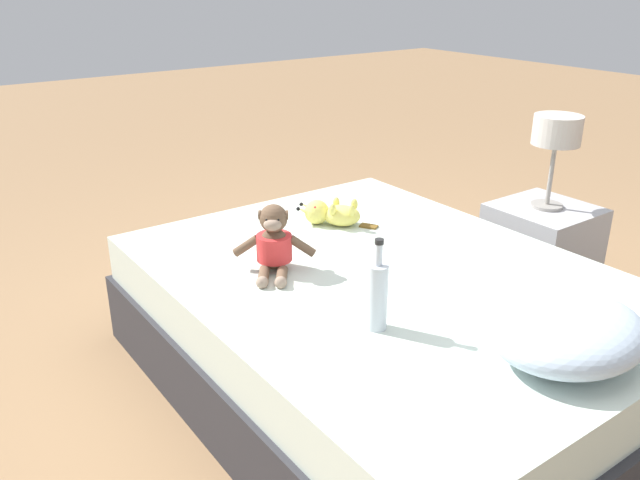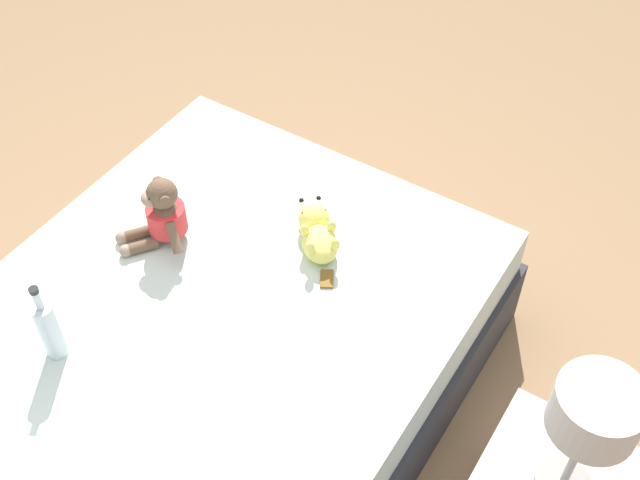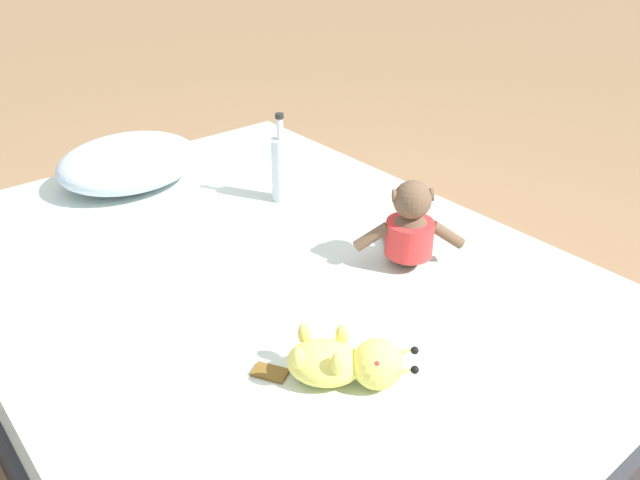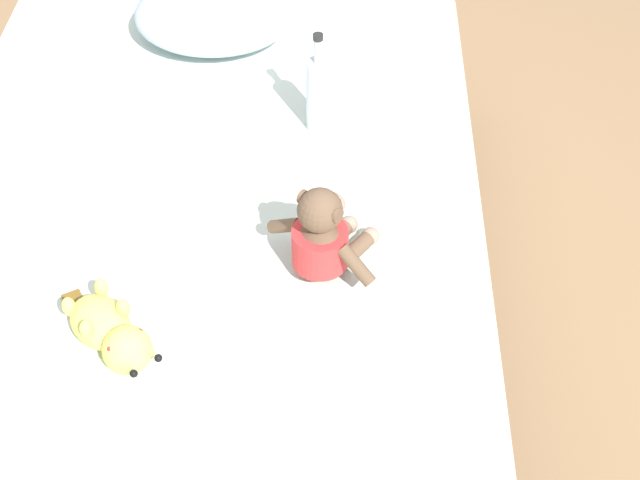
# 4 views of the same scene
# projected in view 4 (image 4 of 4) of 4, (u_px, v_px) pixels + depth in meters

# --- Properties ---
(ground_plane) EXTENTS (16.00, 16.00, 0.00)m
(ground_plane) POSITION_uv_depth(u_px,v_px,m) (217.00, 312.00, 2.57)
(ground_plane) COLOR #93704C
(bed) EXTENTS (1.37, 1.82, 0.45)m
(bed) POSITION_uv_depth(u_px,v_px,m) (210.00, 256.00, 2.42)
(bed) COLOR #2D2D33
(bed) RESTS_ON ground_plane
(pillow) EXTENTS (0.46, 0.38, 0.15)m
(pillow) POSITION_uv_depth(u_px,v_px,m) (215.00, 14.00, 2.67)
(pillow) COLOR silver
(pillow) RESTS_ON bed
(plush_monkey) EXTENTS (0.26, 0.25, 0.24)m
(plush_monkey) POSITION_uv_depth(u_px,v_px,m) (323.00, 238.00, 2.01)
(plush_monkey) COLOR brown
(plush_monkey) RESTS_ON bed
(plush_yellow_creature) EXTENTS (0.26, 0.28, 0.10)m
(plush_yellow_creature) POSITION_uv_depth(u_px,v_px,m) (111.00, 333.00, 1.89)
(plush_yellow_creature) COLOR #EAE066
(plush_yellow_creature) RESTS_ON bed
(glass_bottle) EXTENTS (0.06, 0.06, 0.28)m
(glass_bottle) POSITION_uv_depth(u_px,v_px,m) (318.00, 93.00, 2.36)
(glass_bottle) COLOR silver
(glass_bottle) RESTS_ON bed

